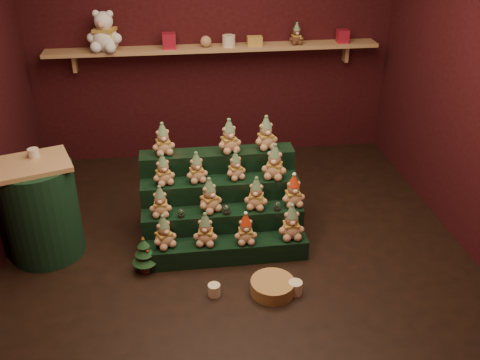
{
  "coord_description": "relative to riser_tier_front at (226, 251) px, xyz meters",
  "views": [
    {
      "loc": [
        -0.48,
        -3.87,
        2.79
      ],
      "look_at": [
        0.07,
        0.25,
        0.54
      ],
      "focal_mm": 40.0,
      "sensor_mm": 36.0,
      "label": 1
    }
  ],
  "objects": [
    {
      "name": "ground",
      "position": [
        0.11,
        0.16,
        -0.09
      ],
      "size": [
        4.0,
        4.0,
        0.0
      ],
      "primitive_type": "plane",
      "color": "black",
      "rests_on": "ground"
    },
    {
      "name": "teddy_4",
      "position": [
        -0.53,
        0.22,
        0.4
      ],
      "size": [
        0.2,
        0.18,
        0.27
      ],
      "primitive_type": null,
      "rotation": [
        0.0,
        0.0,
        -0.05
      ],
      "color": "#A67F5C",
      "rests_on": "riser_tier_midfront"
    },
    {
      "name": "teddy_0",
      "position": [
        -0.51,
        0.01,
        0.23
      ],
      "size": [
        0.27,
        0.26,
        0.29
      ],
      "primitive_type": null,
      "rotation": [
        0.0,
        0.0,
        0.51
      ],
      "color": "#A67F5C",
      "rests_on": "riser_tier_front"
    },
    {
      "name": "gift_tin_red_b",
      "position": [
        1.53,
        2.01,
        1.3
      ],
      "size": [
        0.12,
        0.12,
        0.14
      ],
      "primitive_type": "cube",
      "color": "#AA1A30",
      "rests_on": "back_shelf"
    },
    {
      "name": "riser_tier_midfront",
      "position": [
        0.0,
        0.22,
        0.09
      ],
      "size": [
        1.4,
        0.22,
        0.36
      ],
      "primitive_type": "cube",
      "color": "black",
      "rests_on": "ground"
    },
    {
      "name": "wicker_basket",
      "position": [
        0.32,
        -0.48,
        -0.04
      ],
      "size": [
        0.45,
        0.45,
        0.11
      ],
      "primitive_type": "cylinder",
      "rotation": [
        0.0,
        0.0,
        -0.37
      ],
      "color": "#A67943",
      "rests_on": "ground"
    },
    {
      "name": "mug_right",
      "position": [
        0.49,
        -0.51,
        -0.03
      ],
      "size": [
        0.11,
        0.11,
        0.11
      ],
      "primitive_type": "cylinder",
      "color": "beige",
      "rests_on": "ground"
    },
    {
      "name": "back_shelf",
      "position": [
        0.11,
        2.04,
        1.2
      ],
      "size": [
        3.6,
        0.26,
        0.24
      ],
      "color": "tan",
      "rests_on": "ground"
    },
    {
      "name": "mini_christmas_tree",
      "position": [
        -0.68,
        -0.07,
        0.08
      ],
      "size": [
        0.2,
        0.2,
        0.35
      ],
      "rotation": [
        0.0,
        0.0,
        -0.11
      ],
      "color": "#452A18",
      "rests_on": "ground"
    },
    {
      "name": "teddy_1",
      "position": [
        -0.17,
        0.0,
        0.23
      ],
      "size": [
        0.24,
        0.22,
        0.29
      ],
      "primitive_type": null,
      "rotation": [
        0.0,
        0.0,
        -0.19
      ],
      "color": "#A67F5C",
      "rests_on": "riser_tier_front"
    },
    {
      "name": "teddy_8",
      "position": [
        -0.49,
        0.44,
        0.59
      ],
      "size": [
        0.24,
        0.23,
        0.27
      ],
      "primitive_type": null,
      "rotation": [
        0.0,
        0.0,
        0.35
      ],
      "color": "#A67F5C",
      "rests_on": "riser_tier_midback"
    },
    {
      "name": "shelf_plush_ball",
      "position": [
        0.02,
        2.01,
        1.29
      ],
      "size": [
        0.12,
        0.12,
        0.12
      ],
      "primitive_type": "sphere",
      "color": "#A67F5C",
      "rests_on": "back_shelf"
    },
    {
      "name": "riser_tier_front",
      "position": [
        0.0,
        0.0,
        0.0
      ],
      "size": [
        1.4,
        0.22,
        0.18
      ],
      "primitive_type": "cube",
      "color": "black",
      "rests_on": "ground"
    },
    {
      "name": "front_wall",
      "position": [
        0.11,
        -1.89,
        1.31
      ],
      "size": [
        4.0,
        0.1,
        2.8
      ],
      "primitive_type": "cube",
      "color": "black",
      "rests_on": "ground"
    },
    {
      "name": "white_bear",
      "position": [
        -1.02,
        2.0,
        1.49
      ],
      "size": [
        0.44,
        0.41,
        0.52
      ],
      "primitive_type": null,
      "rotation": [
        0.0,
        0.0,
        -0.23
      ],
      "color": "silver",
      "rests_on": "back_shelf"
    },
    {
      "name": "teddy_12",
      "position": [
        -0.48,
        0.67,
        0.77
      ],
      "size": [
        0.24,
        0.22,
        0.28
      ],
      "primitive_type": null,
      "rotation": [
        0.0,
        0.0,
        0.2
      ],
      "color": "#A67F5C",
      "rests_on": "riser_tier_back"
    },
    {
      "name": "teddy_3",
      "position": [
        0.56,
        0.0,
        0.25
      ],
      "size": [
        0.22,
        0.2,
        0.31
      ],
      "primitive_type": null,
      "rotation": [
        0.0,
        0.0,
        -0.01
      ],
      "color": "#A67F5C",
      "rests_on": "riser_tier_front"
    },
    {
      "name": "snow_globe_b",
      "position": [
        0.03,
        0.16,
        0.31
      ],
      "size": [
        0.06,
        0.06,
        0.09
      ],
      "color": "black",
      "rests_on": "riser_tier_midfront"
    },
    {
      "name": "side_table",
      "position": [
        -1.52,
        0.31,
        0.35
      ],
      "size": [
        0.7,
        0.64,
        0.88
      ],
      "rotation": [
        0.0,
        0.0,
        0.32
      ],
      "color": "tan",
      "rests_on": "ground"
    },
    {
      "name": "brown_bear",
      "position": [
        1.0,
        2.0,
        1.34
      ],
      "size": [
        0.17,
        0.15,
        0.23
      ],
      "primitive_type": null,
      "rotation": [
        0.0,
        0.0,
        0.04
      ],
      "color": "#4E2D1A",
      "rests_on": "back_shelf"
    },
    {
      "name": "gift_tin_cream",
      "position": [
        0.27,
        2.01,
        1.29
      ],
      "size": [
        0.14,
        0.14,
        0.12
      ],
      "primitive_type": "cylinder",
      "color": "beige",
      "rests_on": "back_shelf"
    },
    {
      "name": "teddy_5",
      "position": [
        -0.11,
        0.23,
        0.42
      ],
      "size": [
        0.29,
        0.28,
        0.3
      ],
      "primitive_type": null,
      "rotation": [
        0.0,
        0.0,
        0.53
      ],
      "color": "#A67F5C",
      "rests_on": "riser_tier_midfront"
    },
    {
      "name": "teddy_13",
      "position": [
        0.11,
        0.64,
        0.78
      ],
      "size": [
        0.26,
        0.25,
        0.3
      ],
      "primitive_type": null,
      "rotation": [
        0.0,
        0.0,
        0.28
      ],
      "color": "#A67F5C",
      "rests_on": "riser_tier_back"
    },
    {
      "name": "snow_globe_c",
      "position": [
        0.47,
        0.16,
        0.31
      ],
      "size": [
        0.06,
        0.06,
        0.08
      ],
      "color": "black",
      "rests_on": "riser_tier_midfront"
    },
    {
      "name": "teddy_7",
      "position": [
        0.62,
        0.23,
        0.41
      ],
      "size": [
        0.23,
        0.21,
        0.29
      ],
      "primitive_type": null,
      "rotation": [
        0.0,
        0.0,
        0.12
      ],
      "color": "#A67F5C",
      "rests_on": "riser_tier_midfront"
    },
    {
      "name": "table_ornament",
      "position": [
        -1.52,
        0.41,
        0.83
      ],
      "size": [
        0.09,
        0.09,
        0.07
      ],
      "primitive_type": "cylinder",
      "color": "beige",
      "rests_on": "side_table"
    },
    {
      "name": "riser_tier_back",
      "position": [
        0.0,
        0.66,
        0.27
      ],
      "size": [
        1.4,
        0.22,
        0.72
      ],
      "primitive_type": "cube",
      "color": "black",
      "rests_on": "ground"
    },
    {
      "name": "snow_globe_a",
      "position": [
        -0.36,
        0.16,
        0.31
      ],
      "size": [
        0.06,
        0.06,
        0.08
      ],
      "color": "black",
      "rests_on": "riser_tier_midfront"
    },
    {
      "name": "teddy_6",
      "position": [
        0.29,
        0.23,
        0.41
      ],
      "size": [
        0.25,
        0.24,
        0.29
      ],
      "primitive_type": null,
      "rotation": [
        0.0,
        0.0,
        -0.3
      ],
      "color": "#A67F5C",
      "rests_on": "riser_tier_midfront"
    },
    {
      "name": "teddy_14",
      "position": [
        0.45,
        0.67,
        0.78
      ],
      "size": [
        0.25,
        0.24,
        0.3
      ],
      "primitive_type": null,
      "rotation": [
        0.0,
        0.0,
        0.23
      ],
      "color": "#A67F5C",
      "rests_on": "riser_tier_back"
    },
    {
      "name": "back_wall",
      "position": [
        0.11,
        2.21,
        1.31
      ],
      "size": [
        4.0,
        0.1,
        2.8
      ],
      "primitive_type": "cube",
      "color": "black",
      "rests_on": "ground"
    },
    {
      "name": "teddy_10",
      "position": [
        0.14,
        0.46,
        0.58
      ],
      "size": [
        0.23,
        0.22,
        0.25
      ],
      "primitive_type": null,
      "rotation": [
        0.0,
        0.0,
        0.36
      ],
      "color": "#A67F5C",
      "rests_on": "riser_tier_midback"
    },
    {
      "name": "mug_left",
      "position": [
        -0.14,
        -0.45,
        -0.04
      ],
      "size": [
        0.1,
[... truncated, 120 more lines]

